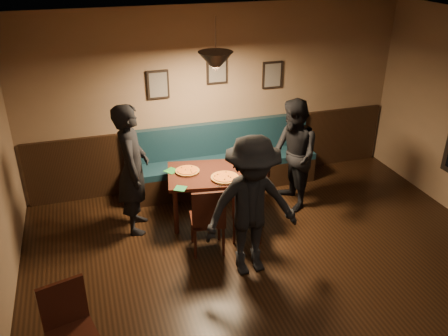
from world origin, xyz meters
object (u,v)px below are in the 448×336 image
dining_table (217,195)px  soda_glass (268,171)px  chair_near_right (247,208)px  diner_right (293,156)px  tabasco_bottle (256,167)px  cafe_chair_far (73,336)px  diner_front (252,207)px  chair_near_left (207,218)px  booth_bench (222,159)px  diner_left (133,169)px

dining_table → soda_glass: (0.63, -0.31, 0.43)m
chair_near_right → diner_right: 1.13m
soda_glass → tabasco_bottle: size_ratio=1.37×
diner_right → cafe_chair_far: size_ratio=1.76×
cafe_chair_far → tabasco_bottle: bearing=-154.8°
diner_right → diner_front: 1.65m
chair_near_left → cafe_chair_far: 2.25m
diner_right → cafe_chair_far: 3.84m
tabasco_bottle → dining_table: bearing=169.7°
diner_front → diner_right: bearing=46.6°
chair_near_left → soda_glass: (0.96, 0.39, 0.32)m
booth_bench → diner_front: diner_front is taller
booth_bench → cafe_chair_far: (-2.34, -3.07, -0.03)m
tabasco_bottle → cafe_chair_far: bearing=-140.0°
diner_left → booth_bench: bearing=-52.1°
chair_near_left → chair_near_right: 0.59m
diner_left → chair_near_left: bearing=-124.3°
booth_bench → soda_glass: size_ratio=20.34×
diner_front → chair_near_left: bearing=122.8°
dining_table → diner_front: size_ratio=0.76×
soda_glass → cafe_chair_far: 3.26m
chair_near_right → tabasco_bottle: chair_near_right is taller
soda_glass → cafe_chair_far: size_ratio=0.16×
booth_bench → cafe_chair_far: 3.86m
diner_left → soda_glass: bearing=-92.2°
chair_near_right → cafe_chair_far: 2.76m
dining_table → diner_right: size_ratio=0.81×
diner_front → chair_near_right: bearing=71.7°
dining_table → chair_near_left: 0.79m
chair_near_right → tabasco_bottle: (0.30, 0.50, 0.32)m
dining_table → chair_near_left: (-0.33, -0.71, 0.11)m
booth_bench → diner_right: diner_right is taller
tabasco_bottle → cafe_chair_far: 3.32m
chair_near_right → soda_glass: (0.39, 0.28, 0.34)m
diner_front → dining_table: bearing=90.3°
chair_near_left → tabasco_bottle: chair_near_left is taller
booth_bench → chair_near_right: (-0.10, -1.44, -0.05)m
diner_right → soda_glass: diner_right is taller
soda_glass → dining_table: bearing=153.6°
booth_bench → cafe_chair_far: size_ratio=3.21×
diner_right → soda_glass: bearing=-57.9°
soda_glass → booth_bench: bearing=103.8°
dining_table → diner_right: (1.14, -0.02, 0.47)m
diner_right → tabasco_bottle: bearing=-80.5°
chair_near_left → diner_left: 1.19m
chair_near_left → diner_right: 1.66m
diner_right → tabasco_bottle: (-0.60, -0.07, -0.06)m
chair_near_right → cafe_chair_far: bearing=-125.6°
chair_near_right → diner_right: size_ratio=0.55×
soda_glass → diner_left: bearing=167.8°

